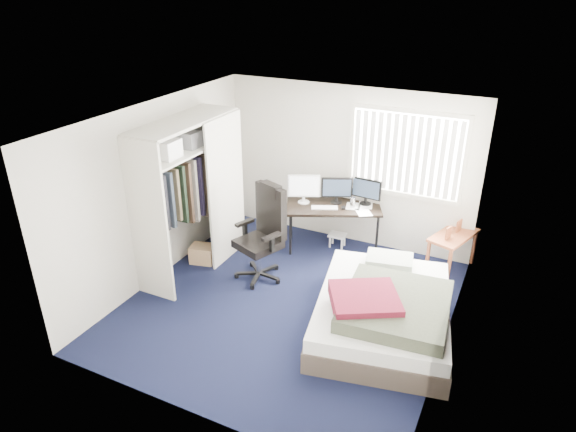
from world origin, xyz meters
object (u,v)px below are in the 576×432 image
at_px(desk, 334,203).
at_px(bed, 384,310).
at_px(office_chair, 263,242).
at_px(nightstand, 453,238).

bearing_deg(desk, bed, -52.41).
bearing_deg(office_chair, nightstand, 29.37).
height_order(desk, bed, desk).
distance_m(nightstand, bed, 1.91).
height_order(desk, nightstand, desk).
distance_m(desk, bed, 2.25).
bearing_deg(desk, nightstand, 2.91).
bearing_deg(bed, nightstand, 75.41).
height_order(nightstand, bed, nightstand).
bearing_deg(bed, desk, 127.59).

